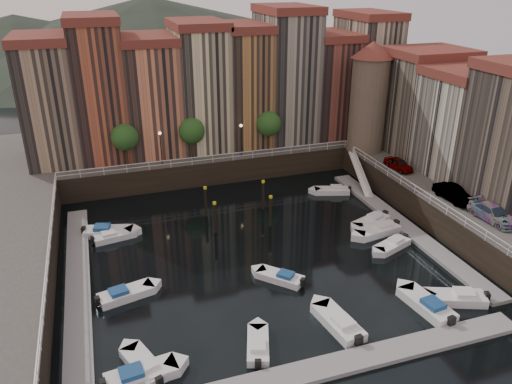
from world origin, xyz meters
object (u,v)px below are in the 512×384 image
object	(u,v)px
boat_left_0	(140,376)
car_b	(453,194)
mooring_pilings	(239,207)
car_c	(493,214)
corner_tower	(369,95)
boat_left_1	(125,294)
car_a	(399,165)
gangway	(360,172)
boat_left_3	(113,236)

from	to	relation	value
boat_left_0	car_b	bearing A→B (deg)	12.27
mooring_pilings	boat_left_0	world-z (taller)	mooring_pilings
mooring_pilings	car_c	distance (m)	24.80
corner_tower	car_c	world-z (taller)	corner_tower
boat_left_1	car_a	world-z (taller)	car_a
gangway	car_b	bearing A→B (deg)	-74.33
mooring_pilings	car_a	size ratio (longest dim) A/B	1.71
car_a	corner_tower	bearing A→B (deg)	83.07
boat_left_0	car_a	size ratio (longest dim) A/B	1.27
boat_left_3	boat_left_0	bearing A→B (deg)	-99.15
gangway	mooring_pilings	xyz separation A→B (m)	(-16.82, -4.19, -0.27)
mooring_pilings	car_b	world-z (taller)	car_b
gangway	mooring_pilings	world-z (taller)	gangway
corner_tower	mooring_pilings	world-z (taller)	corner_tower
boat_left_3	car_b	bearing A→B (deg)	-24.38
car_a	car_b	distance (m)	9.17
gangway	boat_left_3	world-z (taller)	gangway
boat_left_0	boat_left_3	size ratio (longest dim) A/B	1.16
corner_tower	boat_left_3	bearing A→B (deg)	-165.23
corner_tower	boat_left_3	distance (m)	35.34
boat_left_0	boat_left_3	world-z (taller)	boat_left_0
boat_left_1	car_a	xyz separation A→B (m)	(32.67, 11.22, 3.31)
car_b	boat_left_0	bearing A→B (deg)	-163.36
mooring_pilings	boat_left_1	distance (m)	16.48
car_c	corner_tower	bearing A→B (deg)	89.33
car_c	car_b	bearing A→B (deg)	93.10
car_b	car_c	bearing A→B (deg)	-85.87
mooring_pilings	boat_left_0	size ratio (longest dim) A/B	1.34
gangway	car_a	world-z (taller)	car_a
car_b	car_c	xyz separation A→B (m)	(0.59, -4.93, -0.01)
boat_left_1	gangway	bearing A→B (deg)	12.32
gangway	boat_left_0	size ratio (longest dim) A/B	1.64
boat_left_1	car_b	xyz separation A→B (m)	(33.11, 2.06, 3.39)
boat_left_0	car_c	world-z (taller)	car_c
boat_left_0	car_a	bearing A→B (deg)	25.45
car_a	mooring_pilings	bearing A→B (deg)	174.61
boat_left_0	mooring_pilings	bearing A→B (deg)	50.40
gangway	boat_left_0	world-z (taller)	gangway
car_b	car_c	size ratio (longest dim) A/B	0.89
car_a	car_b	xyz separation A→B (m)	(0.44, -9.16, 0.08)
corner_tower	boat_left_0	xyz separation A→B (m)	(-32.36, -28.52, -9.81)
corner_tower	boat_left_3	xyz separation A→B (m)	(-32.81, -8.65, -9.86)
boat_left_1	car_a	bearing A→B (deg)	5.20
gangway	boat_left_1	bearing A→B (deg)	-153.93
car_a	car_c	bearing A→B (deg)	-93.81
corner_tower	mooring_pilings	size ratio (longest dim) A/B	2.02
corner_tower	car_a	world-z (taller)	corner_tower
boat_left_3	car_a	xyz separation A→B (m)	(32.96, 0.88, 3.35)
gangway	car_b	xyz separation A→B (m)	(3.49, -12.43, 1.84)
corner_tower	car_c	size ratio (longest dim) A/B	2.69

